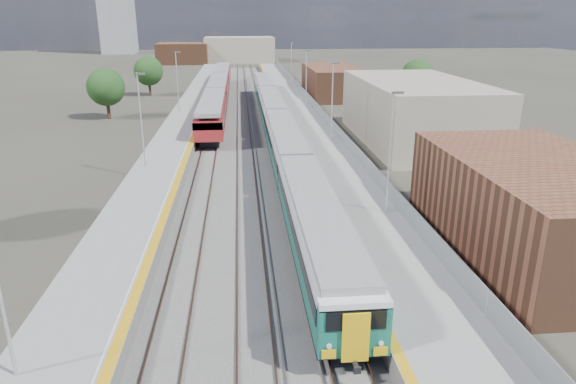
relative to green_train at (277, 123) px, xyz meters
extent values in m
plane|color=#47443A|center=(-1.50, 4.61, -2.09)|extent=(320.00, 320.00, 0.00)
cube|color=#565451|center=(-3.75, 7.11, -2.06)|extent=(10.50, 155.00, 0.06)
cube|color=#4C3323|center=(-0.72, 9.61, -1.98)|extent=(0.07, 160.00, 0.14)
cube|color=#4C3323|center=(0.72, 9.61, -1.98)|extent=(0.07, 160.00, 0.14)
cube|color=#4C3323|center=(-4.22, 9.61, -1.98)|extent=(0.07, 160.00, 0.14)
cube|color=#4C3323|center=(-2.78, 9.61, -1.98)|extent=(0.07, 160.00, 0.14)
cube|color=#4C3323|center=(-7.72, 9.61, -1.98)|extent=(0.07, 160.00, 0.14)
cube|color=#4C3323|center=(-6.28, 9.61, -1.98)|extent=(0.07, 160.00, 0.14)
cube|color=gray|center=(-1.05, 9.61, -1.99)|extent=(0.08, 160.00, 0.10)
cube|color=gray|center=(-2.45, 9.61, -1.99)|extent=(0.08, 160.00, 0.10)
cube|color=slate|center=(3.75, 7.11, -1.59)|extent=(4.70, 155.00, 1.00)
cube|color=gray|center=(3.75, 7.11, -1.09)|extent=(4.70, 155.00, 0.03)
cube|color=gold|center=(1.65, 7.11, -1.07)|extent=(0.40, 155.00, 0.01)
cube|color=gray|center=(5.95, 7.11, -0.49)|extent=(0.06, 155.00, 1.20)
cylinder|color=#9EA0A3|center=(5.10, -23.39, 2.68)|extent=(0.12, 0.12, 7.50)
cube|color=#4C4C4F|center=(5.35, -23.39, 6.33)|extent=(0.70, 0.18, 0.14)
cylinder|color=#9EA0A3|center=(5.10, -3.39, 2.68)|extent=(0.12, 0.12, 7.50)
cube|color=#4C4C4F|center=(5.35, -3.39, 6.33)|extent=(0.70, 0.18, 0.14)
cylinder|color=#9EA0A3|center=(5.10, 16.61, 2.68)|extent=(0.12, 0.12, 7.50)
cube|color=#4C4C4F|center=(5.35, 16.61, 6.33)|extent=(0.70, 0.18, 0.14)
cylinder|color=#9EA0A3|center=(5.10, 36.61, 2.68)|extent=(0.12, 0.12, 7.50)
cube|color=#4C4C4F|center=(5.35, 36.61, 6.33)|extent=(0.70, 0.18, 0.14)
cube|color=slate|center=(-10.55, 7.11, -1.59)|extent=(4.30, 155.00, 1.00)
cube|color=gray|center=(-10.55, 7.11, -1.09)|extent=(4.30, 155.00, 0.03)
cube|color=gold|center=(-8.65, 7.11, -1.07)|extent=(0.45, 155.00, 0.01)
cube|color=silver|center=(-9.00, 7.11, -1.06)|extent=(0.08, 155.00, 0.01)
cylinder|color=#9EA0A3|center=(-11.70, -11.39, 2.68)|extent=(0.12, 0.12, 7.50)
cube|color=#4C4C4F|center=(-11.45, -11.39, 6.33)|extent=(0.70, 0.18, 0.14)
cylinder|color=#9EA0A3|center=(-11.70, 14.61, 2.68)|extent=(0.12, 0.12, 7.50)
cube|color=#4C4C4F|center=(-11.45, 14.61, 6.33)|extent=(0.70, 0.18, 0.14)
cube|color=brown|center=(12.50, -27.39, 0.51)|extent=(9.00, 16.00, 5.20)
cube|color=#A29781|center=(14.50, -0.39, 1.11)|extent=(11.00, 22.00, 6.40)
cube|color=brown|center=(11.50, 32.61, 0.31)|extent=(8.00, 18.00, 4.80)
cube|color=#A29781|center=(-3.50, 104.61, 1.41)|extent=(20.00, 14.00, 7.00)
cube|color=brown|center=(-19.50, 99.61, 0.71)|extent=(14.00, 12.00, 5.60)
cube|color=black|center=(0.00, -27.93, -1.27)|extent=(2.55, 18.26, 0.43)
cube|color=#12604A|center=(0.00, -27.93, -0.52)|extent=(2.64, 18.26, 1.07)
cube|color=black|center=(0.00, -27.93, 0.32)|extent=(2.70, 18.26, 0.73)
cube|color=white|center=(0.00, -27.93, 0.91)|extent=(2.64, 18.26, 0.45)
cube|color=gray|center=(0.00, -27.93, 1.30)|extent=(2.34, 18.26, 0.37)
cube|color=black|center=(0.00, -9.18, -1.27)|extent=(2.55, 18.26, 0.43)
cube|color=#12604A|center=(0.00, -9.18, -0.52)|extent=(2.64, 18.26, 1.07)
cube|color=black|center=(0.00, -9.18, 0.32)|extent=(2.70, 18.26, 0.73)
cube|color=white|center=(0.00, -9.18, 0.91)|extent=(2.64, 18.26, 0.45)
cube|color=gray|center=(0.00, -9.18, 1.30)|extent=(2.34, 18.26, 0.37)
cube|color=black|center=(0.00, 9.58, -1.27)|extent=(2.55, 18.26, 0.43)
cube|color=#12604A|center=(0.00, 9.58, -0.52)|extent=(2.64, 18.26, 1.07)
cube|color=black|center=(0.00, 9.58, 0.32)|extent=(2.70, 18.26, 0.73)
cube|color=white|center=(0.00, 9.58, 0.91)|extent=(2.64, 18.26, 0.45)
cube|color=gray|center=(0.00, 9.58, 1.30)|extent=(2.34, 18.26, 0.37)
cube|color=black|center=(0.00, 28.34, -1.27)|extent=(2.55, 18.26, 0.43)
cube|color=#12604A|center=(0.00, 28.34, -0.52)|extent=(2.64, 18.26, 1.07)
cube|color=black|center=(0.00, 28.34, 0.32)|extent=(2.70, 18.26, 0.73)
cube|color=white|center=(0.00, 28.34, 0.91)|extent=(2.64, 18.26, 0.45)
cube|color=gray|center=(0.00, 28.34, 1.30)|extent=(2.34, 18.26, 0.37)
cube|color=#12604A|center=(0.00, -37.30, -0.08)|extent=(2.62, 0.56, 1.97)
cube|color=black|center=(0.00, -37.59, 0.48)|extent=(2.15, 0.06, 0.75)
cube|color=#E3B10E|center=(0.00, -37.64, -0.17)|extent=(0.98, 0.09, 1.97)
cube|color=black|center=(-7.00, 6.09, -1.61)|extent=(1.94, 16.48, 0.67)
cube|color=maroon|center=(-7.00, 6.09, 0.00)|extent=(2.86, 19.38, 2.04)
cube|color=black|center=(-7.00, 6.09, 0.51)|extent=(2.92, 19.38, 0.71)
cube|color=gray|center=(-7.00, 6.09, 1.53)|extent=(2.55, 19.38, 0.41)
cube|color=black|center=(-7.00, 25.97, -1.61)|extent=(1.94, 16.48, 0.67)
cube|color=maroon|center=(-7.00, 25.97, 0.00)|extent=(2.86, 19.38, 2.04)
cube|color=black|center=(-7.00, 25.97, 0.51)|extent=(2.92, 19.38, 0.71)
cube|color=gray|center=(-7.00, 25.97, 1.53)|extent=(2.55, 19.38, 0.41)
cube|color=black|center=(-7.00, 45.85, -1.61)|extent=(1.94, 16.48, 0.67)
cube|color=maroon|center=(-7.00, 45.85, 0.00)|extent=(2.86, 19.38, 2.04)
cube|color=black|center=(-7.00, 45.85, 0.51)|extent=(2.92, 19.38, 0.71)
cube|color=gray|center=(-7.00, 45.85, 1.53)|extent=(2.55, 19.38, 0.41)
cylinder|color=#382619|center=(-20.86, 15.46, -0.96)|extent=(0.44, 0.44, 2.26)
sphere|color=#244319|center=(-20.86, 15.46, 2.00)|extent=(4.78, 4.78, 4.78)
cylinder|color=#382619|center=(-18.83, 36.01, -0.96)|extent=(0.44, 0.44, 2.26)
sphere|color=#244319|center=(-18.83, 36.01, 2.00)|extent=(4.78, 4.78, 4.78)
cylinder|color=#382619|center=(22.68, 23.26, -0.92)|extent=(0.44, 0.44, 2.34)
sphere|color=#244319|center=(22.68, 23.26, 2.13)|extent=(4.93, 4.93, 4.93)
camera|label=1|loc=(-3.80, -52.73, 10.50)|focal=32.00mm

